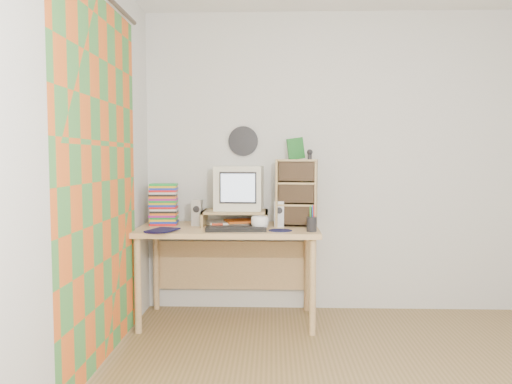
# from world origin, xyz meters

# --- Properties ---
(back_wall) EXTENTS (3.50, 0.00, 3.50)m
(back_wall) POSITION_xyz_m (0.00, 1.75, 1.25)
(back_wall) COLOR silver
(back_wall) RESTS_ON floor
(left_wall) EXTENTS (0.00, 3.50, 3.50)m
(left_wall) POSITION_xyz_m (-1.75, 0.00, 1.25)
(left_wall) COLOR silver
(left_wall) RESTS_ON floor
(curtain) EXTENTS (0.00, 2.20, 2.20)m
(curtain) POSITION_xyz_m (-1.71, 0.48, 1.15)
(curtain) COLOR orange
(curtain) RESTS_ON left_wall
(wall_disc) EXTENTS (0.25, 0.02, 0.25)m
(wall_disc) POSITION_xyz_m (-0.93, 1.73, 1.43)
(wall_disc) COLOR black
(wall_disc) RESTS_ON back_wall
(desk) EXTENTS (1.40, 0.70, 0.75)m
(desk) POSITION_xyz_m (-1.03, 1.44, 0.62)
(desk) COLOR #DCAF76
(desk) RESTS_ON floor
(monitor_riser) EXTENTS (0.52, 0.30, 0.12)m
(monitor_riser) POSITION_xyz_m (-0.98, 1.48, 0.84)
(monitor_riser) COLOR tan
(monitor_riser) RESTS_ON desk
(crt_monitor) EXTENTS (0.39, 0.39, 0.35)m
(crt_monitor) POSITION_xyz_m (-0.95, 1.53, 1.05)
(crt_monitor) COLOR beige
(crt_monitor) RESTS_ON monitor_riser
(speaker_left) EXTENTS (0.09, 0.09, 0.21)m
(speaker_left) POSITION_xyz_m (-1.28, 1.46, 0.85)
(speaker_left) COLOR #B0B1B5
(speaker_left) RESTS_ON desk
(speaker_right) EXTENTS (0.08, 0.08, 0.20)m
(speaker_right) POSITION_xyz_m (-0.63, 1.43, 0.85)
(speaker_right) COLOR #B0B1B5
(speaker_right) RESTS_ON desk
(keyboard) EXTENTS (0.46, 0.18, 0.03)m
(keyboard) POSITION_xyz_m (-0.95, 1.18, 0.76)
(keyboard) COLOR black
(keyboard) RESTS_ON desk
(dvd_stack) EXTENTS (0.22, 0.16, 0.30)m
(dvd_stack) POSITION_xyz_m (-1.56, 1.49, 0.90)
(dvd_stack) COLOR brown
(dvd_stack) RESTS_ON desk
(cd_rack) EXTENTS (0.34, 0.21, 0.53)m
(cd_rack) POSITION_xyz_m (-0.49, 1.46, 1.01)
(cd_rack) COLOR tan
(cd_rack) RESTS_ON desk
(mug) EXTENTS (0.15, 0.15, 0.10)m
(mug) POSITION_xyz_m (-0.78, 1.22, 0.80)
(mug) COLOR white
(mug) RESTS_ON desk
(diary) EXTENTS (0.25, 0.22, 0.04)m
(diary) POSITION_xyz_m (-1.57, 1.14, 0.77)
(diary) COLOR black
(diary) RESTS_ON desk
(mousepad) EXTENTS (0.21, 0.21, 0.00)m
(mousepad) POSITION_xyz_m (-0.62, 1.20, 0.75)
(mousepad) COLOR black
(mousepad) RESTS_ON desk
(pen_cup) EXTENTS (0.09, 0.09, 0.15)m
(pen_cup) POSITION_xyz_m (-0.39, 1.16, 0.83)
(pen_cup) COLOR black
(pen_cup) RESTS_ON desk
(papers) EXTENTS (0.37, 0.31, 0.04)m
(papers) POSITION_xyz_m (-1.00, 1.51, 0.77)
(papers) COLOR silver
(papers) RESTS_ON desk
(red_box) EXTENTS (0.09, 0.06, 0.04)m
(red_box) POSITION_xyz_m (-1.10, 1.26, 0.77)
(red_box) COLOR #B62E13
(red_box) RESTS_ON desk
(game_box) EXTENTS (0.13, 0.07, 0.17)m
(game_box) POSITION_xyz_m (-0.50, 1.48, 1.36)
(game_box) COLOR #1B6124
(game_box) RESTS_ON cd_rack
(webcam) EXTENTS (0.05, 0.05, 0.08)m
(webcam) POSITION_xyz_m (-0.39, 1.42, 1.32)
(webcam) COLOR black
(webcam) RESTS_ON cd_rack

